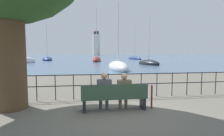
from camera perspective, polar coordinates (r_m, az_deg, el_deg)
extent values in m
plane|color=#605B51|center=(6.06, 0.72, -13.53)|extent=(1000.00, 1000.00, 0.00)
cube|color=#47607A|center=(165.46, -8.22, 4.15)|extent=(600.00, 300.00, 0.01)
cylinder|color=#4C3823|center=(6.83, -30.37, 4.04)|extent=(1.00, 1.00, 3.79)
cube|color=#334C38|center=(5.94, 0.72, -9.64)|extent=(2.19, 0.45, 0.05)
cube|color=#334C38|center=(5.68, 1.06, -7.71)|extent=(2.19, 0.04, 0.45)
cube|color=black|center=(5.93, -9.04, -11.98)|extent=(0.10, 0.41, 0.40)
cube|color=black|center=(6.23, 9.98, -11.16)|extent=(0.10, 0.41, 0.40)
cylinder|color=#4C4C51|center=(6.09, -3.73, -11.23)|extent=(0.11, 0.11, 0.45)
cylinder|color=#4C4C51|center=(6.11, -1.68, -11.17)|extent=(0.11, 0.11, 0.45)
cube|color=#4C4C51|center=(5.94, -2.63, -8.89)|extent=(0.41, 0.26, 0.14)
cube|color=#4C4C51|center=(5.80, -2.55, -6.66)|extent=(0.48, 0.24, 0.61)
sphere|color=#A87A5B|center=(5.73, -2.56, -2.58)|extent=(0.21, 0.21, 0.21)
cylinder|color=brown|center=(6.18, 2.68, -10.98)|extent=(0.11, 0.11, 0.45)
cylinder|color=brown|center=(6.22, 4.55, -10.89)|extent=(0.11, 0.11, 0.45)
cube|color=brown|center=(6.05, 3.81, -8.65)|extent=(0.38, 0.26, 0.14)
cube|color=brown|center=(5.91, 4.01, -6.62)|extent=(0.45, 0.24, 0.57)
sphere|color=#A87A5B|center=(5.84, 4.03, -2.78)|extent=(0.20, 0.20, 0.20)
cylinder|color=black|center=(7.85, -28.54, -5.91)|extent=(0.04, 0.04, 1.05)
cylinder|color=black|center=(7.63, -23.41, -6.01)|extent=(0.04, 0.04, 1.05)
cylinder|color=black|center=(7.48, -18.03, -6.06)|extent=(0.04, 0.04, 1.05)
cylinder|color=black|center=(7.39, -12.47, -6.06)|extent=(0.04, 0.04, 1.05)
cylinder|color=black|center=(7.38, -6.83, -6.00)|extent=(0.04, 0.04, 1.05)
cylinder|color=black|center=(7.43, -1.23, -5.89)|extent=(0.04, 0.04, 1.05)
cylinder|color=black|center=(7.56, 4.24, -5.72)|extent=(0.04, 0.04, 1.05)
cylinder|color=black|center=(7.75, 9.48, -5.51)|extent=(0.04, 0.04, 1.05)
cylinder|color=black|center=(8.00, 14.43, -5.28)|extent=(0.04, 0.04, 1.05)
cylinder|color=black|center=(8.30, 19.04, -5.02)|extent=(0.04, 0.04, 1.05)
cylinder|color=black|center=(8.66, 23.30, -4.75)|extent=(0.04, 0.04, 1.05)
cylinder|color=black|center=(9.06, 27.20, -4.48)|extent=(0.04, 0.04, 1.05)
cylinder|color=black|center=(9.50, 30.75, -4.22)|extent=(0.04, 0.04, 1.05)
cylinder|color=black|center=(7.36, -1.24, -2.10)|extent=(14.45, 0.04, 0.04)
cylinder|color=black|center=(7.42, -1.23, -5.49)|extent=(14.45, 0.04, 0.04)
cylinder|color=maroon|center=(6.28, 12.82, -9.42)|extent=(0.06, 0.06, 0.75)
cone|color=maroon|center=(6.19, 12.89, -5.60)|extent=(0.09, 0.09, 0.10)
ellipsoid|color=silver|center=(20.11, 1.94, 0.25)|extent=(2.18, 6.27, 1.47)
cylinder|color=silver|center=(20.18, 1.97, 11.34)|extent=(0.14, 0.14, 6.91)
ellipsoid|color=maroon|center=(41.10, -4.98, 2.63)|extent=(2.97, 8.08, 1.60)
cylinder|color=silver|center=(41.35, -5.05, 11.50)|extent=(0.14, 0.14, 11.80)
ellipsoid|color=navy|center=(54.54, 7.36, 3.10)|extent=(3.25, 8.53, 1.34)
cylinder|color=silver|center=(54.62, 7.42, 8.34)|extent=(0.14, 0.14, 9.18)
ellipsoid|color=silver|center=(38.07, -26.40, 1.97)|extent=(3.56, 5.74, 1.63)
cylinder|color=silver|center=(38.11, -26.63, 7.94)|extent=(0.14, 0.14, 6.96)
ellipsoid|color=navy|center=(49.46, -20.38, 2.67)|extent=(4.24, 8.14, 1.41)
cylinder|color=silver|center=(49.55, -20.56, 8.45)|extent=(0.14, 0.14, 9.14)
ellipsoid|color=black|center=(29.96, 11.84, 1.55)|extent=(3.24, 5.71, 1.18)
cylinder|color=silver|center=(30.01, 11.98, 9.49)|extent=(0.14, 0.14, 7.59)
cylinder|color=silver|center=(145.24, -5.14, 7.48)|extent=(6.03, 6.03, 17.16)
cylinder|color=#2D2D33|center=(146.00, -5.17, 11.25)|extent=(4.22, 4.22, 2.09)
cone|color=#4C1E19|center=(146.22, -5.17, 11.99)|extent=(4.83, 4.83, 1.67)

